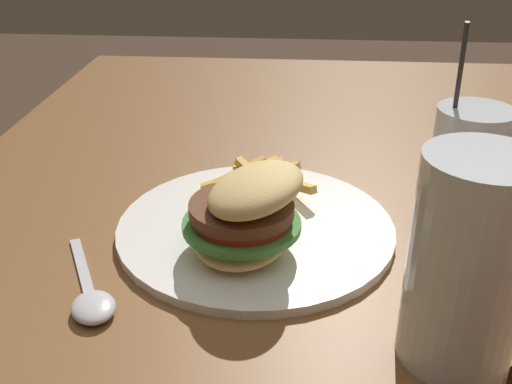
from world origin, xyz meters
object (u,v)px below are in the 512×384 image
Objects in this scene: meal_plate_near at (252,217)px; juice_glass at (467,170)px; spoon at (92,302)px; beer_glass at (467,270)px.

juice_glass is at bearing 107.51° from meal_plate_near.
spoon is (0.12, -0.13, -0.02)m from meal_plate_near.
beer_glass is at bearing 56.87° from spoon.
meal_plate_near is at bearing 105.69° from spoon.
juice_glass is 1.50× the size of spoon.
meal_plate_near is 0.18m from spoon.
spoon is (0.19, -0.36, -0.05)m from juice_glass.
beer_glass is at bearing -13.81° from juice_glass.
meal_plate_near is at bearing -72.49° from juice_glass.
meal_plate_near reaches higher than spoon.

